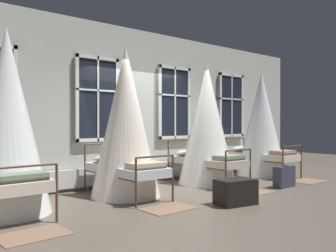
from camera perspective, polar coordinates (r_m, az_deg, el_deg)
name	(u,v)px	position (r m, az deg, el deg)	size (l,w,h in m)	color
ground	(166,189)	(7.35, -0.31, -10.02)	(20.96, 20.96, 0.00)	brown
back_wall_with_windows	(137,106)	(8.10, -5.06, 3.18)	(11.15, 0.10, 3.44)	#B2B7AD
window_bank	(140,138)	(8.00, -4.58, -1.85)	(7.22, 0.10, 2.64)	black
cot_first	(7,124)	(5.71, -24.44, 0.30)	(1.27, 1.84, 2.75)	#4C3323
cot_second	(126,124)	(6.54, -6.80, 0.34)	(1.27, 1.82, 2.75)	#4C3323
cot_third	(207,126)	(7.90, 6.25, 0.06)	(1.27, 1.83, 2.67)	#4C3323
cot_fourth	(261,126)	(9.45, 14.73, 0.01)	(1.27, 1.84, 2.63)	#4C3323
rug_first	(33,235)	(4.71, -20.79, -16.01)	(0.80, 0.56, 0.01)	brown
rug_second	(168,208)	(5.69, 0.06, -13.08)	(0.80, 0.56, 0.01)	brown
rug_third	(252,192)	(7.15, 13.28, -10.28)	(0.80, 0.56, 0.01)	brown
rug_fourth	(308,181)	(8.87, 21.59, -8.21)	(0.80, 0.56, 0.01)	brown
suitcase_dark	(284,177)	(7.87, 18.13, -7.71)	(0.57, 0.23, 0.47)	#2D3342
travel_trunk	(235,192)	(6.03, 10.76, -10.33)	(0.64, 0.40, 0.42)	black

